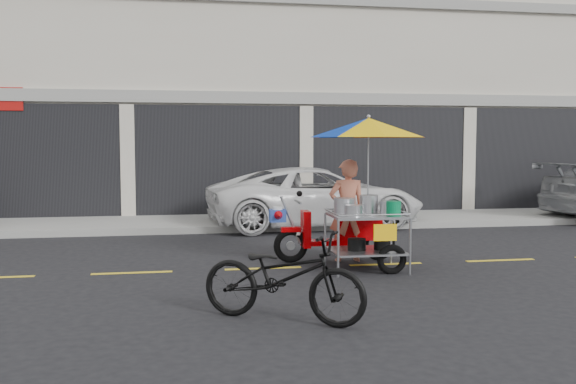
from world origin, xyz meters
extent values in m
plane|color=black|center=(0.00, 0.00, 0.00)|extent=(90.00, 90.00, 0.00)
cube|color=gray|center=(0.00, 5.50, 0.07)|extent=(45.00, 3.00, 0.15)
cube|color=beige|center=(0.00, 10.50, 4.00)|extent=(36.00, 8.00, 8.00)
cube|color=black|center=(0.00, 6.47, 1.45)|extent=(35.28, 0.06, 2.90)
cube|color=gray|center=(0.00, 6.45, 3.10)|extent=(36.00, 0.12, 0.30)
cube|color=gold|center=(0.00, 0.00, 0.00)|extent=(42.00, 0.10, 0.01)
imported|color=white|center=(-0.13, 4.70, 0.70)|extent=(5.22, 2.79, 1.39)
imported|color=black|center=(-2.18, -2.97, 0.50)|extent=(1.98, 1.57, 1.00)
torus|color=black|center=(-1.49, 0.43, 0.28)|extent=(0.57, 0.12, 0.57)
torus|color=black|center=(0.01, 0.40, 0.28)|extent=(0.57, 0.12, 0.57)
cylinder|color=#9EA0A5|center=(-1.49, 0.43, 0.28)|extent=(0.14, 0.06, 0.14)
cylinder|color=#9EA0A5|center=(0.01, 0.40, 0.28)|extent=(0.14, 0.06, 0.14)
cube|color=#AC0003|center=(-1.49, 0.43, 0.55)|extent=(0.32, 0.12, 0.08)
cylinder|color=#9EA0A5|center=(-1.49, 0.43, 0.70)|extent=(0.36, 0.06, 0.81)
cube|color=#AC0003|center=(-1.24, 0.42, 0.55)|extent=(0.13, 0.34, 0.60)
cube|color=#AC0003|center=(-0.79, 0.42, 0.32)|extent=(0.80, 0.29, 0.08)
cube|color=#AC0003|center=(-0.34, 0.41, 0.55)|extent=(0.75, 0.27, 0.40)
cube|color=black|center=(-0.44, 0.41, 0.78)|extent=(0.65, 0.25, 0.10)
cylinder|color=#9EA0A5|center=(-1.37, 0.43, 1.00)|extent=(0.04, 0.55, 0.04)
sphere|color=black|center=(-1.30, 0.62, 1.12)|extent=(0.10, 0.10, 0.10)
cylinder|color=white|center=(-1.37, 0.43, 0.48)|extent=(0.12, 0.12, 0.05)
cube|color=#27439A|center=(-1.70, 0.43, 0.78)|extent=(0.26, 0.22, 0.20)
cylinder|color=white|center=(-1.70, 0.43, 0.90)|extent=(0.16, 0.16, 0.05)
cone|color=#AC0003|center=(-1.71, 0.26, 0.80)|extent=(0.18, 0.22, 0.18)
torus|color=black|center=(-0.15, -0.74, 0.22)|extent=(0.46, 0.11, 0.46)
cylinder|color=#9EA0A5|center=(-1.00, -0.83, 0.42)|extent=(0.04, 0.04, 0.85)
cylinder|color=#9EA0A5|center=(-0.99, 0.07, 0.42)|extent=(0.04, 0.04, 0.85)
cylinder|color=#9EA0A5|center=(0.09, -0.85, 0.42)|extent=(0.04, 0.04, 0.85)
cylinder|color=#9EA0A5|center=(0.11, 0.05, 0.42)|extent=(0.04, 0.04, 0.85)
cube|color=#9EA0A5|center=(-0.45, -0.39, 0.30)|extent=(1.11, 0.92, 0.03)
cube|color=#9EA0A5|center=(-0.45, -0.39, 0.85)|extent=(1.11, 0.92, 0.04)
cylinder|color=#9EA0A5|center=(-0.46, -0.84, 0.91)|extent=(1.10, 0.04, 0.02)
cylinder|color=#9EA0A5|center=(-0.44, 0.06, 0.91)|extent=(1.10, 0.04, 0.02)
cylinder|color=#9EA0A5|center=(-1.00, -0.38, 0.91)|extent=(0.04, 0.90, 0.02)
cylinder|color=#9EA0A5|center=(0.10, -0.40, 0.91)|extent=(0.04, 0.90, 0.02)
cylinder|color=#9EA0A5|center=(-0.44, 0.06, 0.30)|extent=(0.05, 0.75, 0.04)
cylinder|color=#9EA0A5|center=(-0.44, 0.06, 0.80)|extent=(0.05, 0.75, 0.04)
cube|color=yellow|center=(-0.31, -0.87, 0.65)|extent=(0.35, 0.03, 0.25)
cylinder|color=#B7B7BC|center=(-0.75, -0.18, 0.98)|extent=(0.33, 0.33, 0.22)
cylinder|color=#B7B7BC|center=(-0.35, -0.17, 1.00)|extent=(0.29, 0.29, 0.26)
cylinder|color=#B7B7BC|center=(-0.07, -0.34, 0.96)|extent=(0.29, 0.29, 0.18)
cylinder|color=#B7B7BC|center=(-0.70, -0.56, 0.94)|extent=(0.28, 0.28, 0.14)
cylinder|color=#06723F|center=(-0.10, -0.64, 0.98)|extent=(0.22, 0.22, 0.22)
cylinder|color=black|center=(-0.60, -0.39, 0.40)|extent=(0.28, 0.28, 0.18)
cylinder|color=black|center=(-0.20, -0.39, 0.39)|extent=(0.24, 0.24, 0.16)
cylinder|color=#9EA0A5|center=(-0.40, -0.29, 1.60)|extent=(0.02, 0.02, 1.50)
sphere|color=#9EA0A5|center=(-0.40, -0.29, 2.37)|extent=(0.06, 0.06, 0.06)
imported|color=#BF6B50|center=(-0.54, 0.41, 0.85)|extent=(0.62, 0.41, 1.69)
camera|label=1|loc=(-3.32, -9.82, 1.97)|focal=40.00mm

